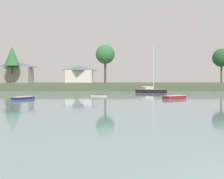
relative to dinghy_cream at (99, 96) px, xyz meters
The scene contains 10 objects.
far_shore_bank 55.25m from the dinghy_cream, 82.08° to the left, with size 173.18×57.09×2.03m, color #4C563D.
dinghy_cream is the anchor object (origin of this frame).
sailboat_black 19.41m from the dinghy_cream, 56.30° to the left, with size 6.90×4.18×10.84m.
dinghy_navy 14.23m from the dinghy_cream, 136.85° to the right, with size 2.89×3.99×0.58m.
dinghy_maroon 14.10m from the dinghy_cream, 34.53° to the right, with size 3.94×3.44×0.68m.
shore_tree_left_mid 54.60m from the dinghy_cream, 123.13° to the left, with size 4.88×4.88×11.25m.
shore_tree_right_mid 56.51m from the dinghy_cream, 51.02° to the left, with size 5.53×5.53×10.38m.
shore_tree_inland_b 36.42m from the dinghy_cream, 90.05° to the left, with size 5.31×5.31×10.68m.
cottage_hillside 59.39m from the dinghy_cream, 120.62° to the left, with size 11.06×8.02×7.08m.
cottage_eastern 63.07m from the dinghy_cream, 99.32° to the left, with size 10.04×9.60×6.10m.
Camera 1 is at (-4.65, -8.74, 2.71)m, focal length 52.45 mm.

